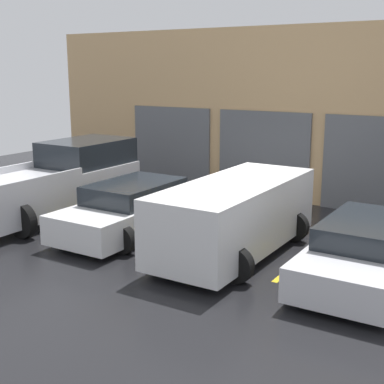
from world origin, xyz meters
name	(u,v)px	position (x,y,z in m)	size (l,w,h in m)	color
ground_plane	(222,222)	(0.00, 0.00, 0.00)	(28.00, 28.00, 0.00)	black
shophouse_building	(274,116)	(-0.01, 3.29, 2.55)	(16.50, 0.68, 5.19)	tan
pickup_truck	(58,182)	(-4.24, -1.68, 0.90)	(2.53, 5.54, 1.93)	silver
sedan_white	(133,209)	(-1.41, -1.97, 0.60)	(2.19, 4.30, 1.26)	white
sedan_side	(367,251)	(4.24, -1.97, 0.56)	(2.15, 4.35, 1.16)	silver
van_right	(235,215)	(1.41, -1.99, 0.86)	(2.26, 4.76, 1.58)	white
parking_stripe_far_left	(16,209)	(-5.65, -2.00, 0.00)	(0.12, 2.20, 0.01)	gold
parking_stripe_left	(90,224)	(-2.82, -2.00, 0.00)	(0.12, 2.20, 0.01)	gold
parking_stripe_centre	(181,242)	(0.00, -2.00, 0.00)	(0.12, 2.20, 0.01)	gold
parking_stripe_right	(295,265)	(2.82, -2.00, 0.00)	(0.12, 2.20, 0.01)	gold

